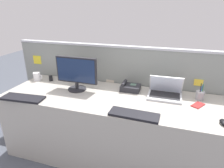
% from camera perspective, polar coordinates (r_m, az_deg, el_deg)
% --- Properties ---
extents(ground_plane, '(10.00, 10.00, 0.00)m').
position_cam_1_polar(ground_plane, '(2.42, -0.38, -19.47)').
color(ground_plane, '#4C515B').
extents(desk, '(2.24, 0.75, 0.73)m').
position_cam_1_polar(desk, '(2.19, -0.40, -12.31)').
color(desk, '#ADA89E').
rests_on(desk, ground_plane).
extents(cubicle_divider, '(2.71, 0.08, 1.18)m').
position_cam_1_polar(cubicle_divider, '(2.43, 2.60, -2.57)').
color(cubicle_divider, gray).
rests_on(cubicle_divider, ground_plane).
extents(desktop_monitor, '(0.46, 0.20, 0.36)m').
position_cam_1_polar(desktop_monitor, '(2.15, -10.30, 3.26)').
color(desktop_monitor, '#232328').
rests_on(desktop_monitor, desk).
extents(laptop, '(0.34, 0.25, 0.20)m').
position_cam_1_polar(laptop, '(2.08, 15.16, -2.21)').
color(laptop, silver).
rests_on(laptop, desk).
extents(desk_phone, '(0.21, 0.16, 0.10)m').
position_cam_1_polar(desk_phone, '(2.15, 5.23, -0.96)').
color(desk_phone, '#232328').
rests_on(desk_phone, desk).
extents(keyboard_main, '(0.43, 0.16, 0.02)m').
position_cam_1_polar(keyboard_main, '(1.68, 6.42, -8.84)').
color(keyboard_main, black).
rests_on(keyboard_main, desk).
extents(keyboard_spare, '(0.44, 0.18, 0.02)m').
position_cam_1_polar(keyboard_spare, '(2.15, -24.48, -3.72)').
color(keyboard_spare, black).
rests_on(keyboard_spare, desk).
extents(computer_mouse_right_hand, '(0.08, 0.11, 0.03)m').
position_cam_1_polar(computer_mouse_right_hand, '(1.79, 29.79, -9.70)').
color(computer_mouse_right_hand, black).
rests_on(computer_mouse_right_hand, desk).
extents(pen_cup, '(0.08, 0.08, 0.17)m').
position_cam_1_polar(pen_cup, '(2.12, 24.21, -2.99)').
color(pen_cup, '#99999E').
rests_on(pen_cup, desk).
extents(cell_phone_red_case, '(0.14, 0.15, 0.01)m').
position_cam_1_polar(cell_phone_red_case, '(2.00, 23.69, -5.63)').
color(cell_phone_red_case, '#B22323').
rests_on(cell_phone_red_case, desk).
extents(tv_remote, '(0.14, 0.16, 0.02)m').
position_cam_1_polar(tv_remote, '(2.60, -17.35, 1.62)').
color(tv_remote, black).
rests_on(tv_remote, desk).
extents(coffee_mug, '(0.12, 0.08, 0.10)m').
position_cam_1_polar(coffee_mug, '(2.60, -20.96, 2.09)').
color(coffee_mug, white).
rests_on(coffee_mug, desk).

